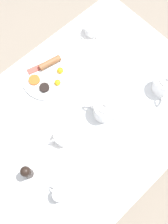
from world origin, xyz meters
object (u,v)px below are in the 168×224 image
Objects in this scene: teapot_near at (165,84)px; teacup_with_saucer_left at (63,137)px; creamer_jug at (59,195)px; teacup_with_saucer_right at (92,30)px; spoon_for_tea at (118,185)px; teapot_far at (104,109)px; salt_grinder at (27,172)px; breakfast_plate at (48,75)px; knife_by_plate at (1,154)px.

teapot_near is 0.54m from teacup_with_saucer_left.
teacup_with_saucer_left is 0.25m from creamer_jug.
creamer_jug is (-0.03, 0.70, -0.01)m from teapot_near.
teacup_with_saucer_left and teacup_with_saucer_right have the same top height.
teapot_near is 1.11× the size of spoon_for_tea.
teacup_with_saucer_left is (0.03, 0.22, -0.02)m from teapot_far.
salt_grinder is at bearing -116.92° from teapot_far.
teapot_far is 0.42m from creamer_jug.
salt_grinder reaches higher than spoon_for_tea.
teacup_with_saucer_left is at bearing -45.21° from creamer_jug.
creamer_jug is at bearing 143.90° from teapot_near.
teapot_far is (-0.33, -0.07, 0.04)m from breakfast_plate.
spoon_for_tea is (-0.28, 0.19, -0.04)m from teapot_far.
teapot_far is (0.11, 0.30, 0.00)m from teapot_near.
breakfast_plate is 0.34m from teapot_far.
salt_grinder is at bearing 14.32° from creamer_jug.
spoon_for_tea is at bearing -58.36° from teapot_far.
salt_grinder is at bearing 94.00° from teacup_with_saucer_left.
teapot_near and teapot_far have the same top height.
teacup_with_saucer_left reaches higher than spoon_for_tea.
teapot_near is 0.75m from salt_grinder.
breakfast_plate is at bearing -50.35° from salt_grinder.
knife_by_plate is (-0.15, 0.41, -0.01)m from breakfast_plate.
spoon_for_tea is at bearing -173.25° from teacup_with_saucer_left.
teacup_with_saucer_left is 0.29m from knife_by_plate.
salt_grinder is (-0.31, 0.37, 0.04)m from breakfast_plate.
creamer_jug is 0.17m from salt_grinder.
teacup_with_saucer_left is 1.67× the size of creamer_jug.
teacup_with_saucer_right is at bearing -56.16° from teacup_with_saucer_left.
teapot_far is at bearing 121.52° from teapot_near.
teapot_far is 0.51m from knife_by_plate.
breakfast_plate is 2.53× the size of salt_grinder.
teacup_with_saucer_right reaches higher than breakfast_plate.
breakfast_plate is 0.62m from spoon_for_tea.
creamer_jug is (-0.47, 0.33, 0.02)m from breakfast_plate.
teapot_far reaches higher than creamer_jug.
teapot_far is 2.20× the size of creamer_jug.
teapot_far is 0.79× the size of knife_by_plate.
teacup_with_saucer_right is at bearing 118.72° from teapot_far.
teacup_with_saucer_right is at bearing -75.55° from knife_by_plate.
teacup_with_saucer_right reaches higher than spoon_for_tea.
salt_grinder is at bearing 131.54° from teapot_near.
teacup_with_saucer_left is 1.30× the size of salt_grinder.
spoon_for_tea is at bearing 160.78° from teapot_near.
creamer_jug is (-0.17, 0.17, 0.01)m from teacup_with_saucer_left.
teapot_far is 1.70× the size of salt_grinder.
spoon_for_tea is at bearing 168.79° from breakfast_plate.
teacup_with_saucer_right is 0.80m from salt_grinder.
salt_grinder reaches higher than creamer_jug.
teapot_far reaches higher than teacup_with_saucer_left.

